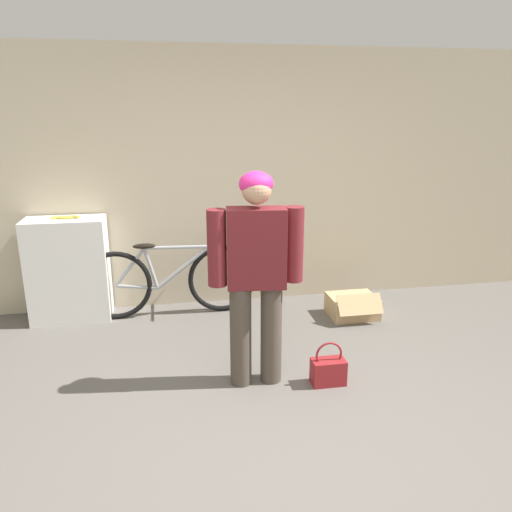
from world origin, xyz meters
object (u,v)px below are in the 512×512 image
(person, at_px, (256,268))
(banana, at_px, (65,217))
(handbag, at_px, (328,370))
(bicycle, at_px, (170,280))
(cardboard_box, at_px, (352,306))

(person, xyz_separation_m, banana, (-1.55, 1.50, 0.12))
(banana, bearing_deg, handbag, -38.13)
(person, xyz_separation_m, handbag, (0.53, -0.13, -0.80))
(banana, xyz_separation_m, handbag, (2.08, -1.63, -0.91))
(person, relative_size, bicycle, 0.92)
(person, distance_m, bicycle, 1.64)
(bicycle, bearing_deg, banana, 173.97)
(person, bearing_deg, cardboard_box, 48.66)
(bicycle, xyz_separation_m, banana, (-0.94, 0.08, 0.66))
(person, height_order, handbag, person)
(person, xyz_separation_m, cardboard_box, (1.18, 1.06, -0.80))
(person, bearing_deg, handbag, -7.49)
(person, relative_size, banana, 5.69)
(banana, distance_m, handbag, 2.80)
(bicycle, distance_m, cardboard_box, 1.84)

